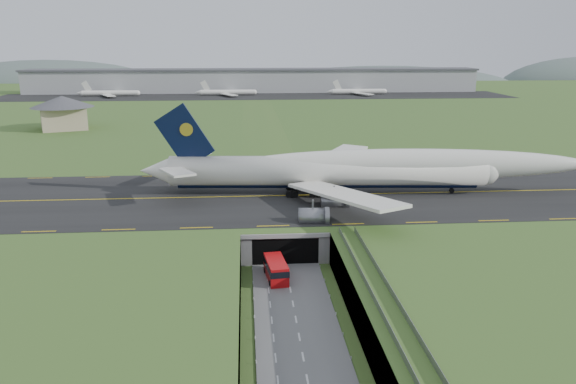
{
  "coord_description": "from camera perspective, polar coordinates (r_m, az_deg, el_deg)",
  "views": [
    {
      "loc": [
        -6.76,
        -86.17,
        38.97
      ],
      "look_at": [
        1.38,
        20.0,
        10.43
      ],
      "focal_mm": 35.0,
      "sensor_mm": 36.0,
      "label": 1
    }
  ],
  "objects": [
    {
      "name": "taxiway",
      "position": [
        123.81,
        -1.1,
        -0.4
      ],
      "size": [
        800.0,
        44.0,
        0.18
      ],
      "primitive_type": "cube",
      "color": "black",
      "rests_on": "airfield_deck"
    },
    {
      "name": "airfield_deck",
      "position": [
        93.62,
        0.1,
        -7.59
      ],
      "size": [
        800.0,
        800.0,
        6.0
      ],
      "primitive_type": "cube",
      "color": "gray",
      "rests_on": "ground"
    },
    {
      "name": "ground",
      "position": [
        94.82,
        0.1,
        -9.27
      ],
      "size": [
        900.0,
        900.0,
        0.0
      ],
      "primitive_type": "plane",
      "color": "#376126",
      "rests_on": "ground"
    },
    {
      "name": "service_building",
      "position": [
        236.19,
        -21.91,
        7.78
      ],
      "size": [
        30.4,
        30.4,
        12.91
      ],
      "rotation": [
        0.0,
        0.0,
        0.35
      ],
      "color": "tan",
      "rests_on": "ground"
    },
    {
      "name": "shuttle_tram",
      "position": [
        95.57,
        -1.23,
        -7.87
      ],
      "size": [
        4.02,
        8.53,
        3.34
      ],
      "rotation": [
        0.0,
        0.0,
        0.12
      ],
      "color": "red",
      "rests_on": "ground"
    },
    {
      "name": "jumbo_jet",
      "position": [
        125.52,
        7.27,
        2.3
      ],
      "size": [
        99.62,
        63.01,
        20.9
      ],
      "rotation": [
        0.0,
        0.0,
        -0.08
      ],
      "color": "white",
      "rests_on": "ground"
    },
    {
      "name": "tunnel_portal",
      "position": [
        109.09,
        -0.59,
        -4.07
      ],
      "size": [
        17.0,
        22.3,
        6.0
      ],
      "color": "gray",
      "rests_on": "ground"
    },
    {
      "name": "trench_road",
      "position": [
        88.01,
        0.48,
        -11.21
      ],
      "size": [
        12.0,
        75.0,
        0.2
      ],
      "primitive_type": "cube",
      "color": "slate",
      "rests_on": "ground"
    },
    {
      "name": "guideway",
      "position": [
        77.1,
        9.57,
        -11.1
      ],
      "size": [
        3.0,
        53.0,
        7.05
      ],
      "color": "#A8A8A3",
      "rests_on": "ground"
    },
    {
      "name": "cargo_terminal",
      "position": [
        386.45,
        -3.46,
        11.26
      ],
      "size": [
        320.0,
        67.0,
        15.6
      ],
      "color": "#B2B2B2",
      "rests_on": "ground"
    },
    {
      "name": "distant_hills",
      "position": [
        522.82,
        3.51,
        10.26
      ],
      "size": [
        700.0,
        91.0,
        60.0
      ],
      "color": "slate",
      "rests_on": "ground"
    }
  ]
}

